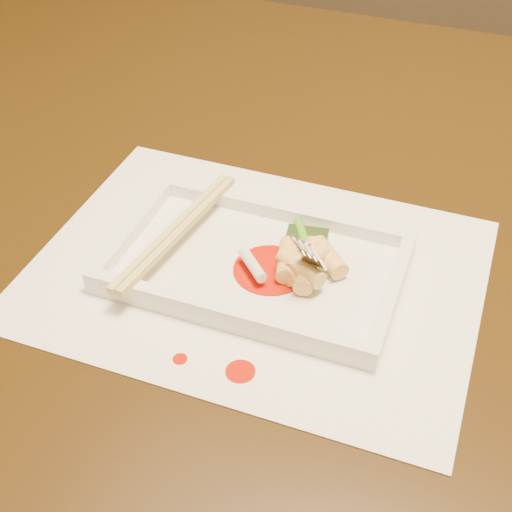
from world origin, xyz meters
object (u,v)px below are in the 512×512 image
(chopstick_a, at_px, (173,229))
(fork, at_px, (343,204))
(table, at_px, (331,258))
(plate_base, at_px, (256,268))
(placemat, at_px, (256,271))

(chopstick_a, bearing_deg, fork, 6.75)
(fork, bearing_deg, chopstick_a, -173.25)
(chopstick_a, bearing_deg, table, 53.70)
(plate_base, bearing_deg, fork, 14.42)
(table, distance_m, fork, 0.23)
(plate_base, xyz_separation_m, fork, (0.07, 0.02, 0.08))
(placemat, relative_size, plate_base, 1.54)
(placemat, distance_m, plate_base, 0.00)
(placemat, height_order, plate_base, plate_base)
(chopstick_a, bearing_deg, plate_base, 0.00)
(table, relative_size, plate_base, 5.38)
(table, xyz_separation_m, placemat, (-0.03, -0.16, 0.10))
(table, height_order, plate_base, plate_base)
(chopstick_a, xyz_separation_m, fork, (0.15, 0.02, 0.06))
(chopstick_a, height_order, fork, fork)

